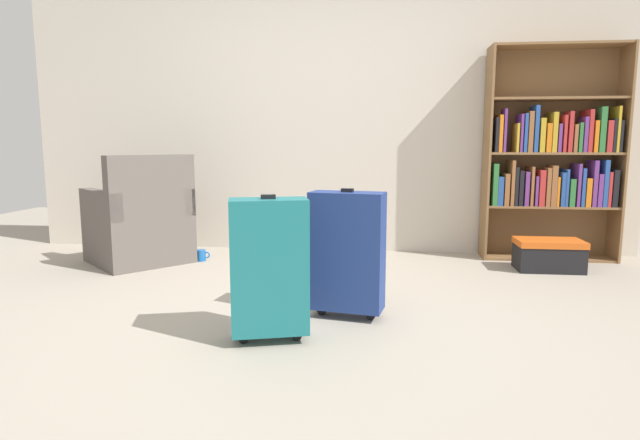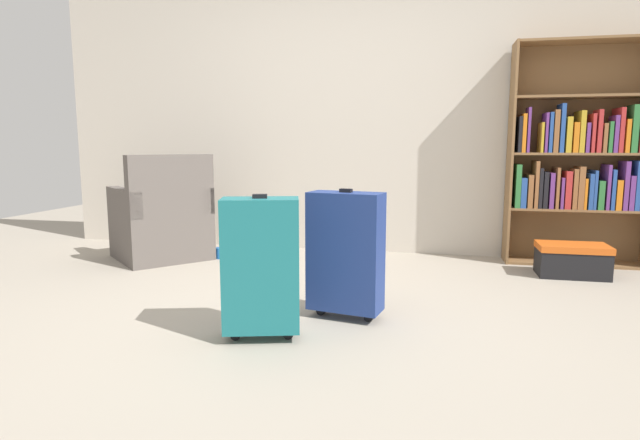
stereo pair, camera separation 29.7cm
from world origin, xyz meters
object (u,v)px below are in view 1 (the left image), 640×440
object	(u,v)px
storage_box	(549,254)
bookshelf	(552,159)
suitcase_teal	(269,266)
mug	(201,255)
suitcase_navy_blue	(347,251)
armchair	(140,225)

from	to	relation	value
storage_box	bookshelf	bearing A→B (deg)	74.44
bookshelf	suitcase_teal	world-z (taller)	bookshelf
mug	suitcase_navy_blue	world-z (taller)	suitcase_navy_blue
bookshelf	suitcase_navy_blue	bearing A→B (deg)	-133.21
mug	suitcase_teal	world-z (taller)	suitcase_teal
storage_box	mug	bearing A→B (deg)	179.62
mug	suitcase_navy_blue	size ratio (longest dim) A/B	0.16
mug	storage_box	bearing A→B (deg)	-0.38
armchair	storage_box	distance (m)	3.31
bookshelf	armchair	distance (m)	3.51
mug	bookshelf	bearing A→B (deg)	8.36
suitcase_teal	mug	bearing A→B (deg)	119.09
armchair	suitcase_navy_blue	size ratio (longest dim) A/B	1.34
armchair	mug	world-z (taller)	armchair
bookshelf	suitcase_teal	xyz separation A→B (m)	(-2.00, -2.15, -0.48)
armchair	suitcase_teal	xyz separation A→B (m)	(1.43, -1.61, 0.07)
armchair	storage_box	size ratio (longest dim) A/B	1.99
suitcase_navy_blue	suitcase_teal	size ratio (longest dim) A/B	1.00
storage_box	suitcase_teal	bearing A→B (deg)	-137.74
armchair	suitcase_teal	world-z (taller)	armchair
bookshelf	armchair	world-z (taller)	bookshelf
bookshelf	armchair	size ratio (longest dim) A/B	1.81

